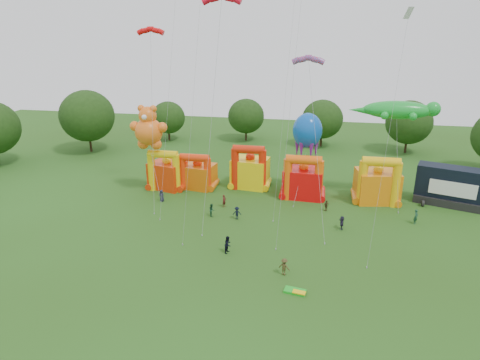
% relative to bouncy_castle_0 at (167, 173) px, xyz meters
% --- Properties ---
extents(ground, '(160.00, 160.00, 0.00)m').
position_rel_bouncy_castle_0_xyz_m(ground, '(15.12, -26.05, -2.40)').
color(ground, '#274814').
rests_on(ground, ground).
extents(tree_ring, '(121.79, 123.87, 12.07)m').
position_rel_bouncy_castle_0_xyz_m(tree_ring, '(13.96, -25.45, 3.85)').
color(tree_ring, '#352314').
rests_on(tree_ring, ground).
extents(bouncy_castle_0, '(5.81, 5.11, 6.32)m').
position_rel_bouncy_castle_0_xyz_m(bouncy_castle_0, '(0.00, 0.00, 0.00)').
color(bouncy_castle_0, red).
rests_on(bouncy_castle_0, ground).
extents(bouncy_castle_1, '(5.56, 4.77, 5.70)m').
position_rel_bouncy_castle_0_xyz_m(bouncy_castle_1, '(4.49, 1.06, -0.23)').
color(bouncy_castle_1, '#D25E0B').
rests_on(bouncy_castle_1, ground).
extents(bouncy_castle_2, '(5.79, 4.88, 6.95)m').
position_rel_bouncy_castle_0_xyz_m(bouncy_castle_2, '(12.34, 2.82, 0.23)').
color(bouncy_castle_2, yellow).
rests_on(bouncy_castle_2, ground).
extents(bouncy_castle_3, '(5.79, 4.74, 6.66)m').
position_rel_bouncy_castle_0_xyz_m(bouncy_castle_3, '(20.55, 0.20, 0.11)').
color(bouncy_castle_3, red).
rests_on(bouncy_castle_3, ground).
extents(bouncy_castle_4, '(6.32, 5.40, 6.95)m').
position_rel_bouncy_castle_0_xyz_m(bouncy_castle_4, '(30.86, 0.29, 0.22)').
color(bouncy_castle_4, orange).
rests_on(bouncy_castle_4, ground).
extents(stage_trailer, '(9.17, 5.78, 5.45)m').
position_rel_bouncy_castle_0_xyz_m(stage_trailer, '(40.55, 1.16, 0.22)').
color(stage_trailer, black).
rests_on(stage_trailer, ground).
extents(teddy_bear_kite, '(5.60, 5.71, 13.15)m').
position_rel_bouncy_castle_0_xyz_m(teddy_bear_kite, '(-1.10, -2.58, 4.46)').
color(teddy_bear_kite, orange).
rests_on(teddy_bear_kite, ground).
extents(gecko_kite, '(11.92, 7.25, 14.21)m').
position_rel_bouncy_castle_0_xyz_m(gecko_kite, '(32.77, 0.64, 7.35)').
color(gecko_kite, green).
rests_on(gecko_kite, ground).
extents(octopus_kite, '(4.21, 8.39, 12.01)m').
position_rel_bouncy_castle_0_xyz_m(octopus_kite, '(20.52, 1.21, 4.52)').
color(octopus_kite, '#0C4FB7').
rests_on(octopus_kite, ground).
extents(parafoil_kites, '(26.27, 13.70, 27.58)m').
position_rel_bouncy_castle_0_xyz_m(parafoil_kites, '(12.46, -8.53, 8.91)').
color(parafoil_kites, red).
rests_on(parafoil_kites, ground).
extents(diamond_kites, '(27.76, 15.96, 40.31)m').
position_rel_bouncy_castle_0_xyz_m(diamond_kites, '(15.61, -11.01, 14.43)').
color(diamond_kites, red).
rests_on(diamond_kites, ground).
extents(folded_kite_bundle, '(2.15, 1.37, 0.31)m').
position_rel_bouncy_castle_0_xyz_m(folded_kite_bundle, '(21.05, -23.95, -2.27)').
color(folded_kite_bundle, green).
rests_on(folded_kite_bundle, ground).
extents(spectator_0, '(0.91, 0.67, 1.72)m').
position_rel_bouncy_castle_0_xyz_m(spectator_0, '(0.99, -5.22, -1.55)').
color(spectator_0, '#222439').
rests_on(spectator_0, ground).
extents(spectator_1, '(0.67, 0.76, 1.76)m').
position_rel_bouncy_castle_0_xyz_m(spectator_1, '(10.13, -5.53, -1.52)').
color(spectator_1, '#4E1716').
rests_on(spectator_1, ground).
extents(spectator_2, '(0.92, 1.02, 1.71)m').
position_rel_bouncy_castle_0_xyz_m(spectator_2, '(9.19, -8.73, -1.55)').
color(spectator_2, '#1C472B').
rests_on(spectator_2, ground).
extents(spectator_3, '(1.23, 0.87, 1.72)m').
position_rel_bouncy_castle_0_xyz_m(spectator_3, '(12.61, -9.11, -1.54)').
color(spectator_3, black).
rests_on(spectator_3, ground).
extents(spectator_4, '(0.94, 0.85, 1.53)m').
position_rel_bouncy_castle_0_xyz_m(spectator_4, '(23.95, -4.34, -1.64)').
color(spectator_4, '#46381C').
rests_on(spectator_4, ground).
extents(spectator_5, '(0.62, 1.65, 1.74)m').
position_rel_bouncy_castle_0_xyz_m(spectator_5, '(25.77, -9.61, -1.53)').
color(spectator_5, '#272239').
rests_on(spectator_5, ground).
extents(spectator_6, '(0.99, 0.74, 1.85)m').
position_rel_bouncy_castle_0_xyz_m(spectator_6, '(31.03, -1.05, -1.48)').
color(spectator_6, '#581922').
rests_on(spectator_6, ground).
extents(spectator_7, '(0.74, 0.83, 1.91)m').
position_rel_bouncy_castle_0_xyz_m(spectator_7, '(35.00, -6.30, -1.45)').
color(spectator_7, '#1A432D').
rests_on(spectator_7, ground).
extents(spectator_8, '(0.96, 1.11, 1.97)m').
position_rel_bouncy_castle_0_xyz_m(spectator_8, '(13.27, -17.72, -1.42)').
color(spectator_8, black).
rests_on(spectator_8, ground).
extents(spectator_9, '(1.34, 1.04, 1.83)m').
position_rel_bouncy_castle_0_xyz_m(spectator_9, '(19.72, -21.08, -1.49)').
color(spectator_9, '#43391A').
rests_on(spectator_9, ground).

